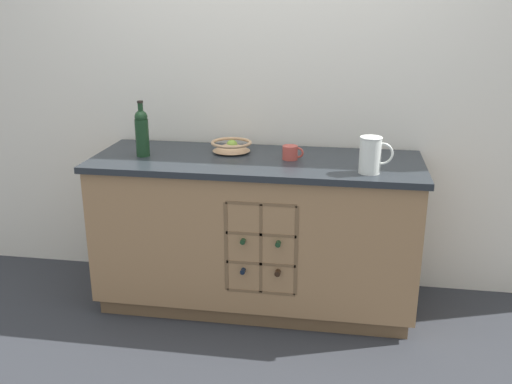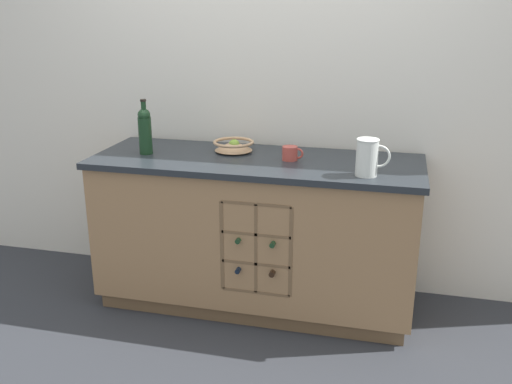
{
  "view_description": "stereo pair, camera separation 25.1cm",
  "coord_description": "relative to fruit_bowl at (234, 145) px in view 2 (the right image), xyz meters",
  "views": [
    {
      "loc": [
        0.49,
        -3.02,
        1.71
      ],
      "look_at": [
        0.0,
        0.0,
        0.69
      ],
      "focal_mm": 40.0,
      "sensor_mm": 36.0,
      "label": 1
    },
    {
      "loc": [
        0.73,
        -2.97,
        1.71
      ],
      "look_at": [
        0.0,
        0.0,
        0.69
      ],
      "focal_mm": 40.0,
      "sensor_mm": 36.0,
      "label": 2
    }
  ],
  "objects": [
    {
      "name": "kitchen_island",
      "position": [
        0.16,
        -0.12,
        -0.48
      ],
      "size": [
        1.83,
        0.68,
        0.89
      ],
      "color": "brown",
      "rests_on": "ground_plane"
    },
    {
      "name": "fruit_bowl",
      "position": [
        0.0,
        0.0,
        0.0
      ],
      "size": [
        0.24,
        0.24,
        0.07
      ],
      "color": "tan",
      "rests_on": "kitchen_island"
    },
    {
      "name": "back_wall",
      "position": [
        0.16,
        0.26,
        0.34
      ],
      "size": [
        4.4,
        0.06,
        2.55
      ],
      "primitive_type": "cube",
      "color": "silver",
      "rests_on": "ground_plane"
    },
    {
      "name": "ground_plane",
      "position": [
        0.16,
        -0.12,
        -0.93
      ],
      "size": [
        14.0,
        14.0,
        0.0
      ],
      "primitive_type": "plane",
      "color": "#2D3035"
    },
    {
      "name": "standing_wine_bottle",
      "position": [
        -0.47,
        -0.16,
        0.1
      ],
      "size": [
        0.08,
        0.08,
        0.31
      ],
      "color": "#19381E",
      "rests_on": "kitchen_island"
    },
    {
      "name": "ceramic_mug",
      "position": [
        0.35,
        -0.11,
        -0.0
      ],
      "size": [
        0.12,
        0.08,
        0.08
      ],
      "color": "#B7473D",
      "rests_on": "kitchen_island"
    },
    {
      "name": "white_pitcher",
      "position": [
        0.78,
        -0.31,
        0.06
      ],
      "size": [
        0.17,
        0.11,
        0.19
      ],
      "color": "silver",
      "rests_on": "kitchen_island"
    }
  ]
}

